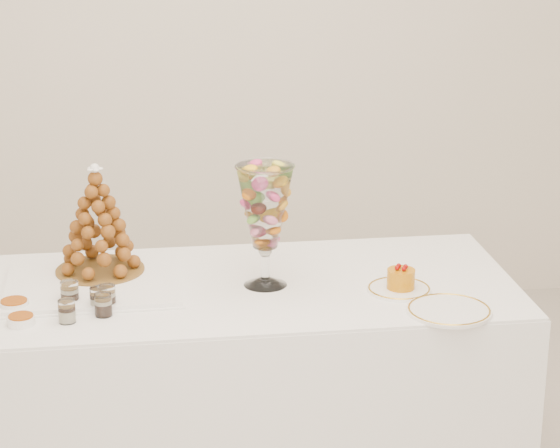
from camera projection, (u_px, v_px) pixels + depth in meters
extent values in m
cube|color=silver|center=(207.00, 5.00, 4.70)|extent=(4.50, 0.04, 2.80)
cube|color=white|center=(211.00, 394.00, 3.50)|extent=(1.93, 0.78, 0.72)
cube|color=white|center=(208.00, 288.00, 3.39)|extent=(1.92, 0.78, 0.01)
cube|color=white|center=(92.00, 286.00, 3.37)|extent=(0.54, 0.41, 0.02)
cylinder|color=white|center=(265.00, 281.00, 3.40)|extent=(0.14, 0.14, 0.02)
cylinder|color=white|center=(265.00, 264.00, 3.38)|extent=(0.03, 0.03, 0.09)
sphere|color=white|center=(265.00, 250.00, 3.37)|extent=(0.04, 0.04, 0.04)
cylinder|color=white|center=(399.00, 289.00, 3.35)|extent=(0.20, 0.20, 0.01)
cylinder|color=white|center=(449.00, 311.00, 3.19)|extent=(0.25, 0.25, 0.01)
cylinder|color=white|center=(70.00, 293.00, 3.23)|extent=(0.06, 0.06, 0.07)
cylinder|color=white|center=(98.00, 299.00, 3.20)|extent=(0.06, 0.06, 0.07)
cylinder|color=white|center=(107.00, 297.00, 3.21)|extent=(0.06, 0.06, 0.07)
cylinder|color=white|center=(67.00, 311.00, 3.11)|extent=(0.05, 0.05, 0.07)
cylinder|color=white|center=(103.00, 305.00, 3.16)|extent=(0.06, 0.06, 0.07)
cylinder|color=white|center=(14.00, 306.00, 3.20)|extent=(0.09, 0.09, 0.03)
cylinder|color=white|center=(21.00, 321.00, 3.10)|extent=(0.08, 0.08, 0.02)
cylinder|color=brown|center=(100.00, 270.00, 3.47)|extent=(0.28, 0.28, 0.01)
cone|color=brown|center=(97.00, 218.00, 3.41)|extent=(0.26, 0.26, 0.34)
sphere|color=white|center=(95.00, 169.00, 3.36)|extent=(0.03, 0.03, 0.03)
cylinder|color=#C17109|center=(401.00, 279.00, 3.34)|extent=(0.09, 0.09, 0.06)
sphere|color=#8B0705|center=(406.00, 267.00, 3.34)|extent=(0.02, 0.02, 0.02)
sphere|color=#8B0705|center=(399.00, 266.00, 3.34)|extent=(0.02, 0.02, 0.02)
sphere|color=#8B0705|center=(397.00, 268.00, 3.32)|extent=(0.02, 0.02, 0.02)
sphere|color=#8B0705|center=(404.00, 269.00, 3.32)|extent=(0.02, 0.02, 0.02)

